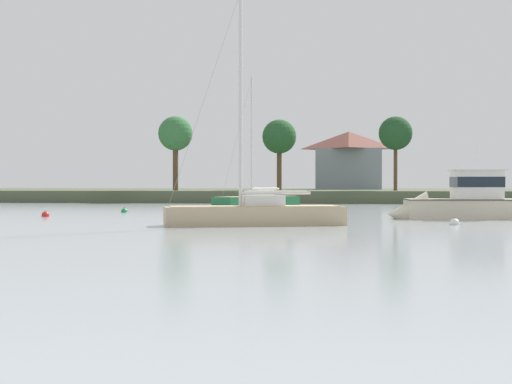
{
  "coord_description": "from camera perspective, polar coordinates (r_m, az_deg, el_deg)",
  "views": [
    {
      "loc": [
        10.22,
        -8.12,
        2.16
      ],
      "look_at": [
        3.73,
        45.02,
        1.58
      ],
      "focal_mm": 54.97,
      "sensor_mm": 36.0,
      "label": 1
    }
  ],
  "objects": [
    {
      "name": "mooring_buoy_green",
      "position": [
        59.35,
        -9.57,
        -1.39
      ],
      "size": [
        0.47,
        0.47,
        0.52
      ],
      "color": "#1E8C47",
      "rests_on": "ground"
    },
    {
      "name": "mooring_buoy_white",
      "position": [
        42.07,
        14.26,
        -2.22
      ],
      "size": [
        0.51,
        0.51,
        0.56
      ],
      "color": "white",
      "rests_on": "ground"
    },
    {
      "name": "sailboat_sand",
      "position": [
        40.3,
        -0.08,
        -2.05
      ],
      "size": [
        9.47,
        4.83,
        12.72
      ],
      "color": "tan",
      "rests_on": "ground"
    },
    {
      "name": "shore_tree_inland_a",
      "position": [
        91.34,
        -5.88,
        4.18
      ],
      "size": [
        3.99,
        3.99,
        8.61
      ],
      "color": "brown",
      "rests_on": "far_shore_bank"
    },
    {
      "name": "mooring_buoy_red",
      "position": [
        53.02,
        -15.07,
        -1.64
      ],
      "size": [
        0.5,
        0.5,
        0.55
      ],
      "color": "red",
      "rests_on": "ground"
    },
    {
      "name": "far_shore_bank",
      "position": [
        108.46,
        1.56,
        -0.16
      ],
      "size": [
        179.48,
        48.77,
        1.34
      ],
      "primitive_type": "cube",
      "color": "#4C563D",
      "rests_on": "ground"
    },
    {
      "name": "cottage_near_water",
      "position": [
        109.89,
        6.76,
        2.36
      ],
      "size": [
        9.61,
        8.19,
        8.05
      ],
      "color": "gray",
      "rests_on": "far_shore_bank"
    },
    {
      "name": "shore_tree_left",
      "position": [
        95.96,
        1.7,
        4.0
      ],
      "size": [
        4.18,
        4.18,
        8.65
      ],
      "color": "brown",
      "rests_on": "far_shore_bank"
    },
    {
      "name": "cruiser_cream",
      "position": [
        49.62,
        14.72,
        -1.14
      ],
      "size": [
        9.94,
        3.81,
        5.78
      ],
      "color": "beige",
      "rests_on": "ground"
    },
    {
      "name": "sailboat_green",
      "position": [
        70.29,
        0.1,
        -0.91
      ],
      "size": [
        7.24,
        8.9,
        12.35
      ],
      "color": "#236B3D",
      "rests_on": "ground"
    },
    {
      "name": "shore_tree_center_right",
      "position": [
        90.72,
        10.12,
        4.19
      ],
      "size": [
        3.83,
        3.83,
        8.46
      ],
      "color": "brown",
      "rests_on": "far_shore_bank"
    }
  ]
}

